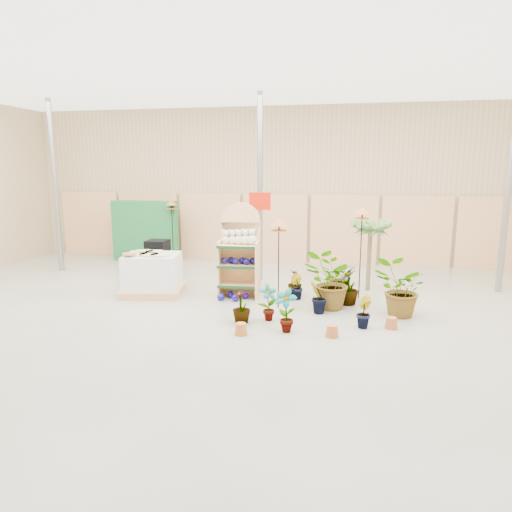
% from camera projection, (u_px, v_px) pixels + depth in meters
% --- Properties ---
extents(room, '(15.20, 12.10, 4.70)m').
position_uv_depth(room, '(234.00, 197.00, 8.47)').
color(room, gray).
rests_on(room, ground).
extents(display_shelf, '(0.89, 0.60, 2.03)m').
position_uv_depth(display_shelf, '(240.00, 254.00, 9.82)').
color(display_shelf, '#DDAE74').
rests_on(display_shelf, ground).
extents(teddy_bears, '(0.76, 0.21, 0.33)m').
position_uv_depth(teddy_bears, '(240.00, 238.00, 9.66)').
color(teddy_bears, beige).
rests_on(teddy_bears, display_shelf).
extents(gazing_balls_shelf, '(0.75, 0.26, 0.14)m').
position_uv_depth(gazing_balls_shelf, '(239.00, 261.00, 9.74)').
color(gazing_balls_shelf, navy).
rests_on(gazing_balls_shelf, display_shelf).
extents(gazing_balls_floor, '(0.63, 0.39, 0.15)m').
position_uv_depth(gazing_balls_floor, '(233.00, 296.00, 9.67)').
color(gazing_balls_floor, navy).
rests_on(gazing_balls_floor, ground).
extents(pallet_stack, '(1.43, 1.26, 0.94)m').
position_uv_depth(pallet_stack, '(153.00, 274.00, 10.03)').
color(pallet_stack, tan).
rests_on(pallet_stack, ground).
extents(charcoal_planters, '(0.50, 0.50, 1.00)m').
position_uv_depth(charcoal_planters, '(158.00, 260.00, 11.33)').
color(charcoal_planters, black).
rests_on(charcoal_planters, ground).
extents(trellis_stock, '(2.00, 0.30, 1.80)m').
position_uv_depth(trellis_stock, '(145.00, 231.00, 13.57)').
color(trellis_stock, '#1A622F').
rests_on(trellis_stock, ground).
extents(offer_sign, '(0.50, 0.08, 2.20)m').
position_uv_depth(offer_sign, '(260.00, 220.00, 10.56)').
color(offer_sign, gray).
rests_on(offer_sign, ground).
extents(bird_table_front, '(0.34, 0.34, 1.79)m').
position_uv_depth(bird_table_front, '(279.00, 225.00, 8.83)').
color(bird_table_front, black).
rests_on(bird_table_front, ground).
extents(bird_table_right, '(0.34, 0.34, 1.96)m').
position_uv_depth(bird_table_right, '(362.00, 214.00, 9.44)').
color(bird_table_right, black).
rests_on(bird_table_right, ground).
extents(bird_table_back, '(0.34, 0.34, 1.85)m').
position_uv_depth(bird_table_back, '(172.00, 205.00, 12.97)').
color(bird_table_back, black).
rests_on(bird_table_back, ground).
extents(palm, '(0.70, 0.70, 1.71)m').
position_uv_depth(palm, '(371.00, 227.00, 10.16)').
color(palm, brown).
rests_on(palm, ground).
extents(potted_plant_0, '(0.43, 0.40, 0.68)m').
position_uv_depth(potted_plant_0, '(268.00, 302.00, 8.31)').
color(potted_plant_0, '#457632').
rests_on(potted_plant_0, ground).
extents(potted_plant_1, '(0.45, 0.46, 0.65)m').
position_uv_depth(potted_plant_1, '(318.00, 297.00, 8.69)').
color(potted_plant_1, '#457632').
rests_on(potted_plant_1, ground).
extents(potted_plant_2, '(1.15, 1.05, 1.10)m').
position_uv_depth(potted_plant_2, '(329.00, 282.00, 8.95)').
color(potted_plant_2, '#457632').
rests_on(potted_plant_2, ground).
extents(potted_plant_3, '(0.42, 0.42, 0.74)m').
position_uv_depth(potted_plant_3, '(348.00, 287.00, 9.28)').
color(potted_plant_3, '#457632').
rests_on(potted_plant_3, ground).
extents(potted_plant_4, '(0.44, 0.51, 0.82)m').
position_uv_depth(potted_plant_4, '(348.00, 283.00, 9.46)').
color(potted_plant_4, '#457632').
rests_on(potted_plant_4, ground).
extents(potted_plant_5, '(0.38, 0.37, 0.53)m').
position_uv_depth(potted_plant_5, '(296.00, 287.00, 9.69)').
color(potted_plant_5, '#457632').
rests_on(potted_plant_5, ground).
extents(potted_plant_6, '(0.91, 0.86, 0.80)m').
position_uv_depth(potted_plant_6, '(338.00, 278.00, 9.88)').
color(potted_plant_6, '#457632').
rests_on(potted_plant_6, ground).
extents(potted_plant_7, '(0.47, 0.47, 0.60)m').
position_uv_depth(potted_plant_7, '(241.00, 307.00, 8.19)').
color(potted_plant_7, '#457632').
rests_on(potted_plant_7, ground).
extents(potted_plant_8, '(0.46, 0.39, 0.75)m').
position_uv_depth(potted_plant_8, '(286.00, 311.00, 7.71)').
color(potted_plant_8, '#457632').
rests_on(potted_plant_8, ground).
extents(potted_plant_9, '(0.28, 0.33, 0.55)m').
position_uv_depth(potted_plant_9, '(363.00, 312.00, 7.95)').
color(potted_plant_9, '#457632').
rests_on(potted_plant_9, ground).
extents(potted_plant_10, '(0.97, 0.85, 1.05)m').
position_uv_depth(potted_plant_10, '(399.00, 289.00, 8.50)').
color(potted_plant_10, '#457632').
rests_on(potted_plant_10, ground).
extents(potted_plant_11, '(0.44, 0.44, 0.58)m').
position_uv_depth(potted_plant_11, '(295.00, 282.00, 10.00)').
color(potted_plant_11, '#457632').
rests_on(potted_plant_11, ground).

